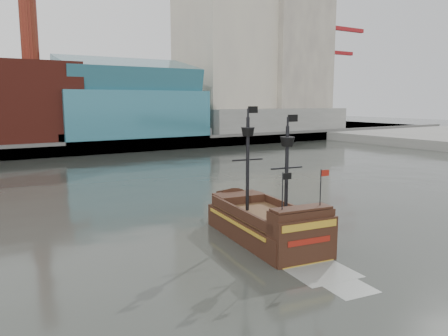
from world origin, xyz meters
TOP-DOWN VIEW (x-y plane):
  - ground at (0.00, 0.00)m, footprint 400.00×400.00m
  - promenade_far at (0.00, 92.00)m, footprint 220.00×60.00m
  - seawall at (0.00, 62.50)m, footprint 220.00×1.00m
  - skyline at (5.21, 84.56)m, footprint 149.00×45.00m
  - crane_a at (78.63, 82.00)m, footprint 22.50×4.00m
  - crane_b at (88.23, 92.00)m, footprint 19.10×4.00m
  - pirate_ship at (-3.87, 5.25)m, footprint 5.91×14.20m

SIDE VIEW (x-z plane):
  - ground at x=0.00m, z-range 0.00..0.00m
  - pirate_ship at x=-3.87m, z-range -4.22..6.09m
  - promenade_far at x=0.00m, z-range 0.00..2.00m
  - seawall at x=0.00m, z-range 0.00..2.60m
  - crane_b at x=88.23m, z-range 2.45..28.70m
  - crane_a at x=78.63m, z-range 2.99..35.24m
  - skyline at x=5.21m, z-range -6.45..55.55m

